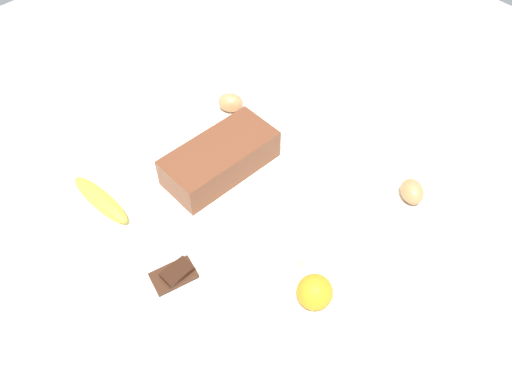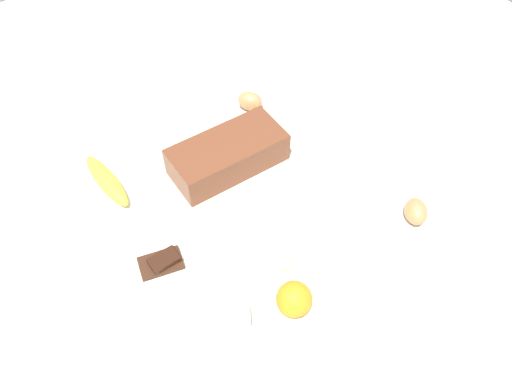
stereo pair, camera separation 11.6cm
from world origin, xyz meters
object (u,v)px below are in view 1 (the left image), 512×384
(butter_block, at_px, (361,166))
(chocolate_plate, at_px, (174,277))
(flour_bowl, at_px, (288,237))
(banana, at_px, (100,199))
(egg_near_butter, at_px, (231,103))
(egg_beside_bowl, at_px, (412,191))
(loaf_pan, at_px, (220,158))
(sugar_bowl, at_px, (242,323))
(orange_fruit, at_px, (315,292))

(butter_block, bearing_deg, chocolate_plate, 171.19)
(flour_bowl, relative_size, butter_block, 1.60)
(flour_bowl, bearing_deg, banana, 121.85)
(egg_near_butter, bearing_deg, chocolate_plate, -144.23)
(flour_bowl, bearing_deg, egg_beside_bowl, -18.78)
(loaf_pan, xyz_separation_m, egg_beside_bowl, (0.26, -0.37, -0.02))
(chocolate_plate, bearing_deg, butter_block, -8.81)
(egg_beside_bowl, relative_size, chocolate_plate, 0.52)
(loaf_pan, distance_m, egg_beside_bowl, 0.46)
(sugar_bowl, height_order, orange_fruit, orange_fruit)
(loaf_pan, bearing_deg, orange_fruit, -103.13)
(banana, bearing_deg, flour_bowl, -58.15)
(flour_bowl, height_order, orange_fruit, flour_bowl)
(egg_near_butter, relative_size, chocolate_plate, 0.52)
(sugar_bowl, xyz_separation_m, egg_near_butter, (0.40, 0.49, -0.00))
(sugar_bowl, height_order, banana, sugar_bowl)
(egg_near_butter, xyz_separation_m, chocolate_plate, (-0.43, -0.31, -0.02))
(banana, relative_size, chocolate_plate, 1.46)
(flour_bowl, bearing_deg, egg_near_butter, 64.06)
(flour_bowl, bearing_deg, orange_fruit, -113.76)
(egg_near_butter, bearing_deg, egg_beside_bowl, -78.83)
(banana, height_order, chocolate_plate, banana)
(sugar_bowl, bearing_deg, loaf_pan, 54.94)
(orange_fruit, height_order, butter_block, orange_fruit)
(butter_block, xyz_separation_m, egg_near_butter, (-0.07, 0.39, -0.00))
(orange_fruit, bearing_deg, sugar_bowl, 160.07)
(loaf_pan, relative_size, flour_bowl, 1.96)
(butter_block, height_order, chocolate_plate, butter_block)
(egg_beside_bowl, bearing_deg, orange_fruit, -176.19)
(egg_near_butter, distance_m, chocolate_plate, 0.53)
(butter_block, xyz_separation_m, chocolate_plate, (-0.51, 0.08, -0.02))
(butter_block, height_order, egg_beside_bowl, butter_block)
(banana, bearing_deg, egg_beside_bowl, -41.72)
(egg_near_butter, xyz_separation_m, egg_beside_bowl, (0.10, -0.52, -0.00))
(flour_bowl, relative_size, orange_fruit, 1.97)
(flour_bowl, height_order, butter_block, flour_bowl)
(loaf_pan, bearing_deg, egg_beside_bowl, -54.17)
(sugar_bowl, bearing_deg, butter_block, 11.89)
(loaf_pan, bearing_deg, chocolate_plate, -148.02)
(banana, distance_m, egg_beside_bowl, 0.72)
(banana, bearing_deg, egg_near_butter, 5.14)
(orange_fruit, bearing_deg, flour_bowl, 66.24)
(orange_fruit, bearing_deg, egg_near_butter, 64.57)
(egg_near_butter, bearing_deg, butter_block, -79.47)
(loaf_pan, bearing_deg, egg_near_butter, 42.49)
(flour_bowl, distance_m, chocolate_plate, 0.25)
(orange_fruit, distance_m, egg_near_butter, 0.60)
(loaf_pan, bearing_deg, butter_block, -45.65)
(chocolate_plate, bearing_deg, loaf_pan, 31.49)
(sugar_bowl, distance_m, orange_fruit, 0.16)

